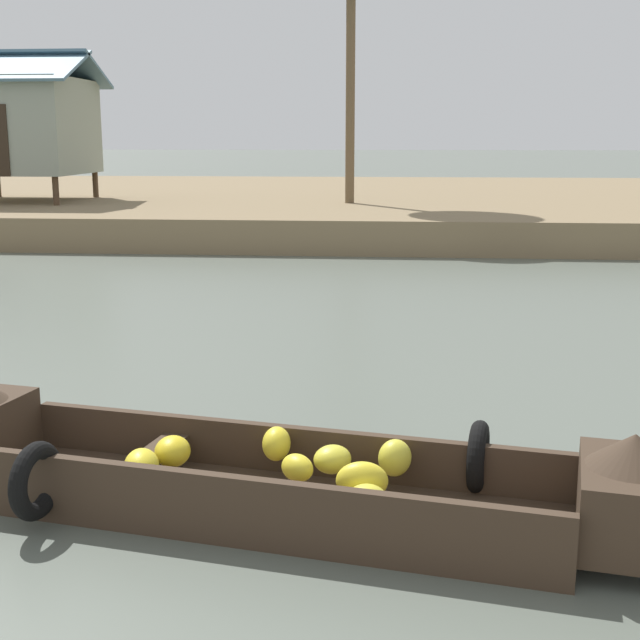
{
  "coord_description": "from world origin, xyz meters",
  "views": [
    {
      "loc": [
        -0.02,
        0.24,
        2.52
      ],
      "look_at": [
        -0.68,
        7.94,
        0.87
      ],
      "focal_mm": 48.53,
      "sensor_mm": 36.0,
      "label": 1
    }
  ],
  "objects": [
    {
      "name": "ground_plane",
      "position": [
        0.0,
        10.0,
        0.0
      ],
      "size": [
        300.0,
        300.0,
        0.0
      ],
      "primitive_type": "plane",
      "color": "#596056"
    },
    {
      "name": "riverbank_strip",
      "position": [
        0.0,
        28.46,
        0.38
      ],
      "size": [
        160.0,
        20.0,
        0.75
      ],
      "primitive_type": "cube",
      "color": "#7F6B4C",
      "rests_on": "ground"
    },
    {
      "name": "banana_boat",
      "position": [
        -0.85,
        5.66,
        0.28
      ],
      "size": [
        5.32,
        1.9,
        0.8
      ],
      "color": "#3D2D21",
      "rests_on": "ground"
    },
    {
      "name": "stilt_house_left",
      "position": [
        -10.21,
        23.5,
        2.83
      ],
      "size": [
        4.05,
        3.9,
        4.01
      ],
      "color": "#4C3826",
      "rests_on": "riverbank_strip"
    }
  ]
}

